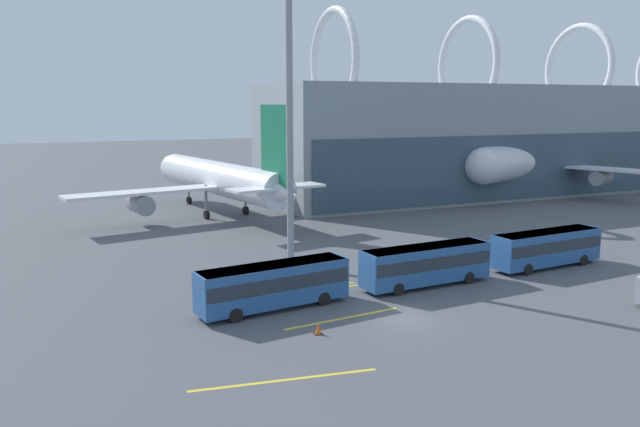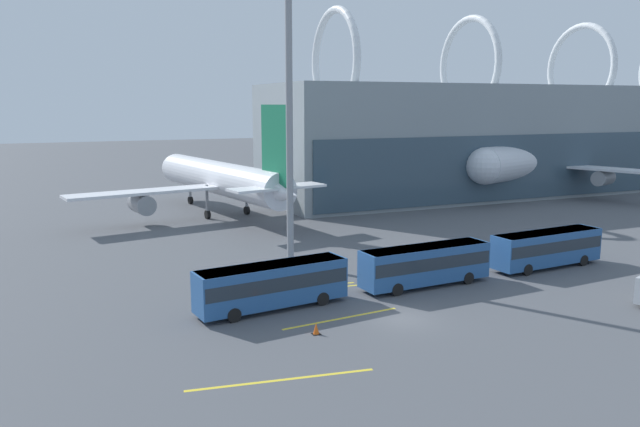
% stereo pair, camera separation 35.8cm
% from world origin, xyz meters
% --- Properties ---
extents(ground_plane, '(440.00, 440.00, 0.00)m').
position_xyz_m(ground_plane, '(0.00, 0.00, 0.00)').
color(ground_plane, '#515459').
extents(terminal_building, '(111.52, 21.53, 28.12)m').
position_xyz_m(terminal_building, '(63.59, 47.87, 8.99)').
color(terminal_building, gray).
rests_on(terminal_building, ground_plane).
extents(airliner_at_gate_far, '(40.04, 36.77, 14.42)m').
position_xyz_m(airliner_at_gate_far, '(-0.81, 43.35, 4.82)').
color(airliner_at_gate_far, white).
rests_on(airliner_at_gate_far, ground_plane).
extents(airliner_parked_remote, '(36.42, 33.03, 13.64)m').
position_xyz_m(airliner_parked_remote, '(50.48, 41.72, 5.74)').
color(airliner_parked_remote, silver).
rests_on(airliner_parked_remote, ground_plane).
extents(shuttle_bus_0, '(11.44, 3.91, 3.28)m').
position_xyz_m(shuttle_bus_0, '(-7.52, 5.57, 1.92)').
color(shuttle_bus_0, '#285693').
rests_on(shuttle_bus_0, ground_plane).
extents(shuttle_bus_1, '(11.35, 3.23, 3.28)m').
position_xyz_m(shuttle_bus_1, '(5.65, 6.06, 1.92)').
color(shuttle_bus_1, '#285693').
rests_on(shuttle_bus_1, ground_plane).
extents(shuttle_bus_2, '(11.37, 3.37, 3.28)m').
position_xyz_m(shuttle_bus_2, '(18.82, 6.65, 1.92)').
color(shuttle_bus_2, '#285693').
rests_on(shuttle_bus_2, ground_plane).
extents(floodlight_mast, '(2.28, 2.28, 32.05)m').
position_xyz_m(floodlight_mast, '(-1.85, 16.85, 18.90)').
color(floodlight_mast, gray).
rests_on(floodlight_mast, ground_plane).
extents(lane_stripe_0, '(10.20, 1.73, 0.01)m').
position_xyz_m(lane_stripe_0, '(-10.93, -5.70, 0.00)').
color(lane_stripe_0, yellow).
rests_on(lane_stripe_0, ground_plane).
extents(lane_stripe_1, '(9.11, 0.83, 0.01)m').
position_xyz_m(lane_stripe_1, '(-2.93, 8.66, 0.00)').
color(lane_stripe_1, yellow).
rests_on(lane_stripe_1, ground_plane).
extents(lane_stripe_3, '(8.97, 1.09, 0.01)m').
position_xyz_m(lane_stripe_3, '(-3.86, 1.75, 0.00)').
color(lane_stripe_3, yellow).
rests_on(lane_stripe_3, ground_plane).
extents(lane_stripe_5, '(9.83, 1.09, 0.01)m').
position_xyz_m(lane_stripe_5, '(-4.09, 9.62, 0.00)').
color(lane_stripe_5, yellow).
rests_on(lane_stripe_5, ground_plane).
extents(traffic_cone_0, '(0.54, 0.54, 0.74)m').
position_xyz_m(traffic_cone_0, '(-6.61, -0.25, 0.36)').
color(traffic_cone_0, black).
rests_on(traffic_cone_0, ground_plane).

